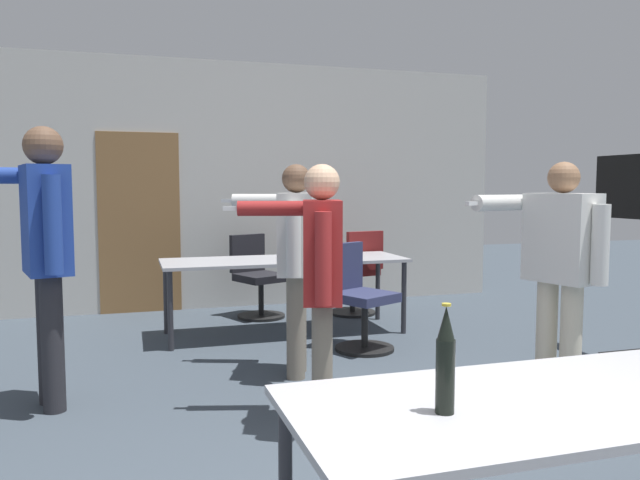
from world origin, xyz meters
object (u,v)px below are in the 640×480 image
object	(u,v)px
office_chair_far_left	(356,275)
beer_bottle	(445,362)
person_near_casual	(44,240)
office_chair_far_right	(359,300)
person_center_tall	(320,270)
person_right_polo	(560,257)
person_far_watching	(295,250)
office_chair_near_pushed	(257,279)

from	to	relation	value
office_chair_far_left	beer_bottle	world-z (taller)	beer_bottle
person_near_casual	office_chair_far_right	xyz separation A→B (m)	(2.45, 0.80, -0.66)
office_chair_far_left	beer_bottle	xyz separation A→B (m)	(-1.48, -4.79, 0.45)
person_center_tall	beer_bottle	size ratio (longest dim) A/B	4.55
office_chair_far_left	office_chair_far_right	world-z (taller)	office_chair_far_left
person_center_tall	person_near_casual	bearing A→B (deg)	78.23
person_right_polo	office_chair_far_left	world-z (taller)	person_right_polo
person_far_watching	beer_bottle	distance (m)	2.86
person_far_watching	person_near_casual	world-z (taller)	person_near_casual
person_near_casual	office_chair_far_left	bearing A→B (deg)	-67.82
person_center_tall	office_chair_far_right	distance (m)	1.91
person_center_tall	office_chair_far_left	xyz separation A→B (m)	(1.34, 3.00, -0.50)
person_right_polo	office_chair_far_right	bearing A→B (deg)	15.84
office_chair_far_right	person_far_watching	bearing A→B (deg)	11.89
person_near_casual	person_center_tall	xyz separation A→B (m)	(1.59, -0.82, -0.15)
person_far_watching	office_chair_near_pushed	size ratio (longest dim) A/B	1.78
person_far_watching	office_chair_far_right	xyz separation A→B (m)	(0.74, 0.58, -0.52)
person_far_watching	office_chair_far_left	distance (m)	2.35
person_far_watching	office_chair_far_left	bearing A→B (deg)	-13.06
office_chair_far_left	person_far_watching	bearing A→B (deg)	-133.09
person_near_casual	office_chair_far_left	world-z (taller)	person_near_casual
person_near_casual	office_chair_far_left	xyz separation A→B (m)	(2.93, 2.17, -0.65)
person_near_casual	office_chair_near_pushed	bearing A→B (deg)	-51.82
office_chair_far_left	office_chair_near_pushed	bearing A→B (deg)	155.76
office_chair_far_right	office_chair_near_pushed	distance (m)	1.73
office_chair_far_right	office_chair_near_pushed	size ratio (longest dim) A/B	1.03
office_chair_near_pushed	person_near_casual	bearing A→B (deg)	29.10
office_chair_far_right	office_chair_near_pushed	xyz separation A→B (m)	(-0.59, 1.62, -0.02)
person_far_watching	office_chair_near_pushed	distance (m)	2.27
person_near_casual	beer_bottle	bearing A→B (deg)	-165.33
person_center_tall	office_chair_far_right	bearing A→B (deg)	-12.27
person_right_polo	office_chair_far_right	size ratio (longest dim) A/B	1.73
person_near_casual	person_right_polo	xyz separation A→B (m)	(3.37, -0.70, -0.14)
person_center_tall	office_chair_near_pushed	xyz separation A→B (m)	(0.26, 3.25, -0.53)
office_chair_near_pushed	person_right_polo	bearing A→B (deg)	92.36
person_near_casual	person_center_tall	bearing A→B (deg)	-131.65
person_right_polo	office_chair_far_right	xyz separation A→B (m)	(-0.92, 1.50, -0.52)
person_far_watching	person_right_polo	size ratio (longest dim) A/B	1.00
person_center_tall	beer_bottle	bearing A→B (deg)	-168.95
person_far_watching	office_chair_near_pushed	world-z (taller)	person_far_watching
person_near_casual	person_center_tall	world-z (taller)	person_near_casual
person_right_polo	person_near_casual	bearing A→B (deg)	62.66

